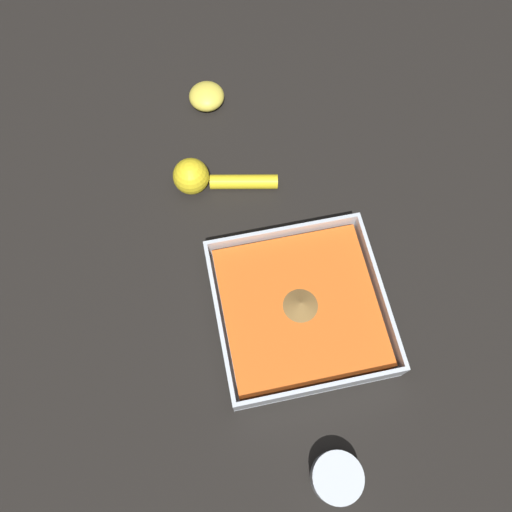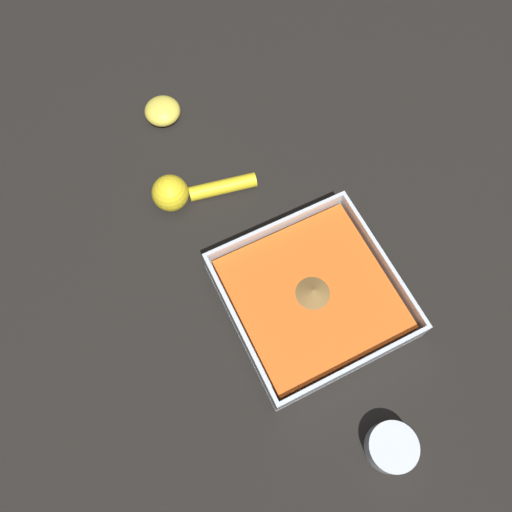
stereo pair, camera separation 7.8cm
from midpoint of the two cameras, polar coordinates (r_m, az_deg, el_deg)
The scene contains 5 objects.
ground_plane at distance 0.78m, azimuth 5.95°, elevation -9.56°, with size 4.00×4.00×0.00m, color black.
square_dish at distance 0.77m, azimuth 7.91°, elevation -6.35°, with size 0.25×0.25×0.05m.
spice_bowl at distance 0.75m, azimuth 12.42°, elevation -23.87°, with size 0.07×0.07×0.04m.
lemon_squeezer at distance 0.85m, azimuth -3.39°, elevation 8.65°, with size 0.07×0.18×0.06m.
lemon_half at distance 0.97m, azimuth -3.27°, elevation 17.53°, with size 0.07×0.07×0.04m.
Camera 1 is at (0.17, -0.08, 0.75)m, focal length 35.00 mm.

